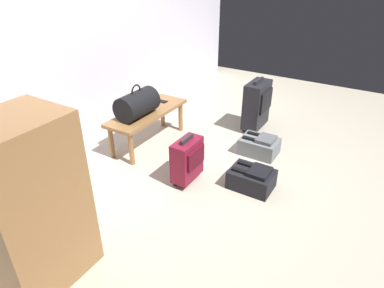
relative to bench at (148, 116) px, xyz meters
The scene contains 10 objects.
ground_plane 1.05m from the bench, 104.62° to the right, with size 6.60×6.60×0.00m, color #B2A893.
back_wall 1.28m from the bench, 111.62° to the left, with size 6.00×0.10×2.80m, color silver.
bench is the anchor object (origin of this frame).
duffel_bag_black 0.24m from the bench, behind, with size 0.44×0.26×0.34m.
cell_phone 0.31m from the bench, ahead, with size 0.07×0.14×0.01m.
suitcase_upright_charcoal 1.27m from the bench, 43.06° to the right, with size 0.39×0.22×0.62m.
suitcase_small_burgundy 0.86m from the bench, 118.17° to the right, with size 0.32×0.19×0.46m.
backpack_grey 1.22m from the bench, 69.99° to the right, with size 0.28×0.38×0.21m.
backpack_dark 1.32m from the bench, 98.06° to the right, with size 0.28×0.38×0.21m.
side_cabinet 1.83m from the bench, 163.52° to the right, with size 0.56×0.44×1.10m.
Camera 1 is at (-2.30, -1.15, 1.81)m, focal length 31.50 mm.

